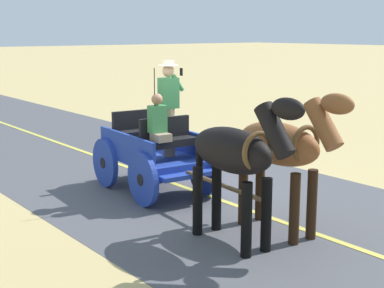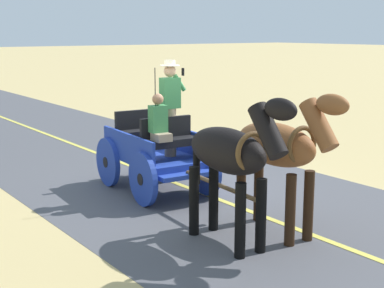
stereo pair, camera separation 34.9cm
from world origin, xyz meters
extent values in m
plane|color=tan|center=(0.00, 0.00, 0.00)|extent=(200.00, 200.00, 0.00)
cube|color=#4C4C51|center=(0.00, 0.00, 0.00)|extent=(5.95, 160.00, 0.01)
cube|color=#DBCC4C|center=(0.00, 0.00, 0.01)|extent=(0.12, 160.00, 0.00)
cube|color=#1E3899|center=(0.58, -0.12, 0.66)|extent=(1.37, 2.29, 0.12)
cube|color=#1E3899|center=(0.02, -0.07, 0.94)|extent=(0.22, 2.09, 0.44)
cube|color=#1E3899|center=(1.15, -0.16, 0.94)|extent=(0.22, 2.09, 0.44)
cube|color=#1E3899|center=(0.68, 1.10, 0.56)|extent=(1.10, 0.32, 0.08)
cube|color=#1E3899|center=(0.49, -1.32, 0.48)|extent=(0.73, 0.26, 0.06)
cube|color=black|center=(0.63, 0.48, 1.04)|extent=(1.04, 0.44, 0.14)
cube|color=black|center=(0.62, 0.30, 1.26)|extent=(1.02, 0.16, 0.44)
cube|color=black|center=(0.54, -0.61, 1.04)|extent=(1.04, 0.44, 0.14)
cube|color=black|center=(0.53, -0.79, 1.26)|extent=(1.02, 0.16, 0.44)
cylinder|color=#1E3899|center=(0.00, 0.70, 0.48)|extent=(0.17, 0.96, 0.96)
cylinder|color=black|center=(0.00, 0.70, 0.48)|extent=(0.14, 0.22, 0.21)
cylinder|color=#1E3899|center=(1.29, 0.60, 0.48)|extent=(0.17, 0.96, 0.96)
cylinder|color=black|center=(1.29, 0.60, 0.48)|extent=(0.14, 0.22, 0.21)
cylinder|color=#1E3899|center=(-0.12, -0.84, 0.48)|extent=(0.17, 0.96, 0.96)
cylinder|color=black|center=(-0.12, -0.84, 0.48)|extent=(0.14, 0.22, 0.21)
cylinder|color=#1E3899|center=(1.17, -0.94, 0.48)|extent=(0.17, 0.96, 0.96)
cylinder|color=black|center=(1.17, -0.94, 0.48)|extent=(0.14, 0.22, 0.21)
cylinder|color=brown|center=(0.75, 2.07, 0.61)|extent=(0.23, 2.00, 0.07)
cylinder|color=black|center=(0.93, 0.46, 1.74)|extent=(0.02, 0.02, 1.30)
cylinder|color=#998466|center=(0.46, 0.22, 1.17)|extent=(0.22, 0.22, 0.90)
cube|color=#387F47|center=(0.46, 0.22, 1.90)|extent=(0.36, 0.25, 0.56)
sphere|color=tan|center=(0.46, 0.22, 2.30)|extent=(0.22, 0.22, 0.22)
cylinder|color=beige|center=(0.46, 0.22, 2.40)|extent=(0.36, 0.36, 0.01)
cylinder|color=beige|center=(0.46, 0.22, 2.45)|extent=(0.20, 0.20, 0.10)
cylinder|color=#387F47|center=(0.28, 0.28, 2.08)|extent=(0.27, 0.10, 0.32)
cube|color=black|center=(0.22, 0.30, 2.28)|extent=(0.03, 0.07, 0.14)
cube|color=#998466|center=(0.89, 0.58, 1.18)|extent=(0.30, 0.34, 0.14)
cube|color=#387F47|center=(0.88, 0.46, 1.49)|extent=(0.31, 0.22, 0.48)
sphere|color=#9E7051|center=(0.88, 0.46, 1.84)|extent=(0.20, 0.20, 0.20)
ellipsoid|color=brown|center=(0.38, 2.91, 1.37)|extent=(0.59, 1.57, 0.64)
cylinder|color=black|center=(0.21, 3.46, 0.53)|extent=(0.15, 0.15, 1.05)
cylinder|color=black|center=(0.58, 3.45, 0.53)|extent=(0.15, 0.15, 1.05)
cylinder|color=black|center=(0.19, 2.36, 0.53)|extent=(0.15, 0.15, 1.05)
cylinder|color=black|center=(0.55, 2.36, 0.53)|extent=(0.15, 0.15, 1.05)
cylinder|color=brown|center=(0.40, 3.75, 1.77)|extent=(0.27, 0.65, 0.73)
ellipsoid|color=brown|center=(0.40, 3.97, 2.07)|extent=(0.23, 0.54, 0.28)
cube|color=black|center=(0.40, 3.73, 1.81)|extent=(0.07, 0.50, 0.56)
cylinder|color=black|center=(0.37, 2.17, 1.07)|extent=(0.11, 0.11, 0.70)
torus|color=brown|center=(0.39, 3.45, 1.45)|extent=(0.55, 0.08, 0.55)
ellipsoid|color=black|center=(1.25, 2.84, 1.37)|extent=(0.60, 1.57, 0.64)
cylinder|color=black|center=(1.08, 3.39, 0.53)|extent=(0.15, 0.15, 1.05)
cylinder|color=black|center=(1.45, 3.38, 0.53)|extent=(0.15, 0.15, 1.05)
cylinder|color=black|center=(1.05, 2.30, 0.53)|extent=(0.15, 0.15, 1.05)
cylinder|color=black|center=(1.42, 2.29, 0.53)|extent=(0.15, 0.15, 1.05)
cylinder|color=black|center=(1.27, 3.68, 1.77)|extent=(0.28, 0.65, 0.73)
ellipsoid|color=black|center=(1.28, 3.90, 2.07)|extent=(0.23, 0.55, 0.28)
cube|color=black|center=(1.27, 3.66, 1.81)|extent=(0.07, 0.50, 0.56)
cylinder|color=black|center=(1.23, 2.10, 1.07)|extent=(0.11, 0.11, 0.70)
torus|color=brown|center=(1.26, 3.38, 1.45)|extent=(0.55, 0.08, 0.55)
camera|label=1|loc=(6.49, 8.67, 3.02)|focal=53.23mm
camera|label=2|loc=(6.21, 8.88, 3.02)|focal=53.23mm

